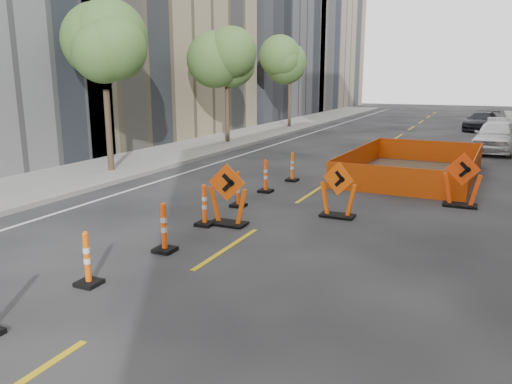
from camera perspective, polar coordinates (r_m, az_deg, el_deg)
The scene contains 20 objects.
ground_plane at distance 8.31m, azimuth -16.62°, elevation -14.53°, with size 140.00×140.00×0.00m, color black.
sidewalk_left at distance 22.69m, azimuth -14.07°, elevation 3.23°, with size 4.00×90.00×0.15m, color gray.
bld_left_d at distance 49.89m, azimuth -1.79°, elevation 16.68°, with size 12.00×16.00×14.00m, color #4C4C51.
bld_left_e at distance 65.20m, azimuth 4.93°, elevation 18.41°, with size 12.00×20.00×20.00m, color gray.
tree_l_b at distance 20.48m, azimuth -16.99°, elevation 14.56°, with size 2.80×2.80×5.95m.
tree_l_c at distance 28.78m, azimuth -3.37°, elevation 14.47°, with size 2.80×2.80×5.95m.
tree_l_d at distance 37.91m, azimuth 3.92°, elevation 14.09°, with size 2.80×2.80×5.95m.
channelizer_3 at distance 9.72m, azimuth -18.75°, elevation -7.21°, with size 0.41×0.41×1.04m, color #E25609, non-canonical shape.
channelizer_4 at distance 11.11m, azimuth -10.48°, elevation -4.00°, with size 0.44×0.44×1.12m, color #EC4609, non-canonical shape.
channelizer_5 at distance 12.92m, azimuth -5.91°, elevation -1.49°, with size 0.43×0.43×1.10m, color #FF4D0A, non-canonical shape.
channelizer_6 at distance 14.76m, azimuth -2.05°, elevation 0.35°, with size 0.43×0.43×1.08m, color #EE480A, non-canonical shape.
channelizer_7 at distance 16.63m, azimuth 1.12°, elevation 1.85°, with size 0.44×0.44×1.11m, color #FF4C0A, non-canonical shape.
channelizer_8 at distance 18.49m, azimuth 4.17°, elevation 2.92°, with size 0.43×0.43×1.09m, color #FF620A, non-canonical shape.
chevron_sign_left at distance 12.87m, azimuth -3.25°, elevation -0.29°, with size 1.09×0.65×1.63m, color #D74809, non-canonical shape.
chevron_sign_center at distance 13.78m, azimuth 9.38°, elevation 0.28°, with size 1.03×0.62×1.55m, color #F2550A, non-canonical shape.
chevron_sign_right at distance 15.92m, azimuth 22.50°, elevation 1.29°, with size 1.08×0.65×1.62m, color #F03D0A, non-canonical shape.
safety_fence at distance 20.49m, azimuth 17.53°, elevation 3.14°, with size 4.47×7.62×0.95m, color #F8600D, non-canonical shape.
parked_car_near at distance 28.47m, azimuth 25.75°, elevation 5.76°, with size 1.94×4.83×1.64m, color white.
parked_car_mid at distance 33.56m, azimuth 26.12°, elevation 6.40°, with size 1.45×4.17×1.37m, color #AFAFB5.
parked_car_far at distance 39.86m, azimuth 24.37°, elevation 7.38°, with size 1.87×4.61×1.34m, color black.
Camera 1 is at (5.02, -5.45, 3.76)m, focal length 35.00 mm.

